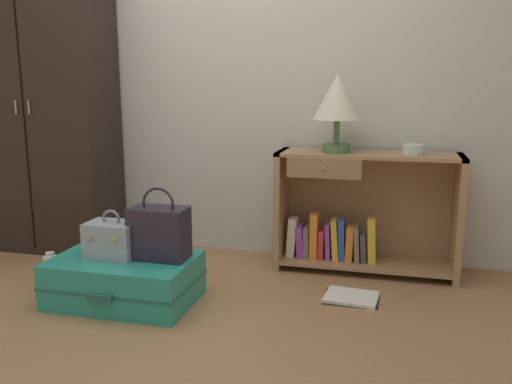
{
  "coord_description": "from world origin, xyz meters",
  "views": [
    {
      "loc": [
        1.12,
        -2.08,
        1.17
      ],
      "look_at": [
        0.35,
        0.88,
        0.55
      ],
      "focal_mm": 37.53,
      "sensor_mm": 36.0,
      "label": 1
    }
  ],
  "objects_px": {
    "open_book_on_floor": "(351,297)",
    "bookshelf": "(359,214)",
    "bowl": "(413,149)",
    "train_case": "(112,239)",
    "handbag": "(159,232)",
    "wardrobe": "(45,106)",
    "bottle": "(51,272)",
    "suitcase_large": "(125,280)",
    "table_lamp": "(338,100)"
  },
  "relations": [
    {
      "from": "bookshelf",
      "to": "bowl",
      "type": "height_order",
      "value": "bowl"
    },
    {
      "from": "suitcase_large",
      "to": "bowl",
      "type": "bearing_deg",
      "value": 29.0
    },
    {
      "from": "suitcase_large",
      "to": "train_case",
      "type": "height_order",
      "value": "train_case"
    },
    {
      "from": "train_case",
      "to": "bottle",
      "type": "relative_size",
      "value": 1.22
    },
    {
      "from": "suitcase_large",
      "to": "bottle",
      "type": "height_order",
      "value": "suitcase_large"
    },
    {
      "from": "handbag",
      "to": "bottle",
      "type": "distance_m",
      "value": 0.75
    },
    {
      "from": "suitcase_large",
      "to": "open_book_on_floor",
      "type": "relative_size",
      "value": 2.53
    },
    {
      "from": "bookshelf",
      "to": "open_book_on_floor",
      "type": "height_order",
      "value": "bookshelf"
    },
    {
      "from": "handbag",
      "to": "table_lamp",
      "type": "bearing_deg",
      "value": 41.98
    },
    {
      "from": "bookshelf",
      "to": "train_case",
      "type": "xyz_separation_m",
      "value": [
        -1.25,
        -0.85,
        -0.02
      ]
    },
    {
      "from": "bowl",
      "to": "bottle",
      "type": "relative_size",
      "value": 0.61
    },
    {
      "from": "table_lamp",
      "to": "train_case",
      "type": "distance_m",
      "value": 1.55
    },
    {
      "from": "table_lamp",
      "to": "train_case",
      "type": "bearing_deg",
      "value": -144.05
    },
    {
      "from": "suitcase_large",
      "to": "bottle",
      "type": "distance_m",
      "value": 0.5
    },
    {
      "from": "handbag",
      "to": "bowl",
      "type": "bearing_deg",
      "value": 30.99
    },
    {
      "from": "bookshelf",
      "to": "suitcase_large",
      "type": "relative_size",
      "value": 1.46
    },
    {
      "from": "bottle",
      "to": "suitcase_large",
      "type": "bearing_deg",
      "value": -6.25
    },
    {
      "from": "bookshelf",
      "to": "suitcase_large",
      "type": "height_order",
      "value": "bookshelf"
    },
    {
      "from": "bowl",
      "to": "open_book_on_floor",
      "type": "relative_size",
      "value": 0.44
    },
    {
      "from": "bookshelf",
      "to": "bowl",
      "type": "distance_m",
      "value": 0.52
    },
    {
      "from": "bowl",
      "to": "wardrobe",
      "type": "bearing_deg",
      "value": -179.22
    },
    {
      "from": "bowl",
      "to": "bookshelf",
      "type": "bearing_deg",
      "value": 176.01
    },
    {
      "from": "bottle",
      "to": "bookshelf",
      "type": "bearing_deg",
      "value": 25.31
    },
    {
      "from": "wardrobe",
      "to": "train_case",
      "type": "distance_m",
      "value": 1.39
    },
    {
      "from": "handbag",
      "to": "bottle",
      "type": "height_order",
      "value": "handbag"
    },
    {
      "from": "table_lamp",
      "to": "handbag",
      "type": "height_order",
      "value": "table_lamp"
    },
    {
      "from": "open_book_on_floor",
      "to": "bookshelf",
      "type": "bearing_deg",
      "value": 90.97
    },
    {
      "from": "wardrobe",
      "to": "handbag",
      "type": "distance_m",
      "value": 1.54
    },
    {
      "from": "bowl",
      "to": "open_book_on_floor",
      "type": "height_order",
      "value": "bowl"
    },
    {
      "from": "bowl",
      "to": "train_case",
      "type": "height_order",
      "value": "bowl"
    },
    {
      "from": "handbag",
      "to": "open_book_on_floor",
      "type": "bearing_deg",
      "value": 16.28
    },
    {
      "from": "wardrobe",
      "to": "suitcase_large",
      "type": "distance_m",
      "value": 1.55
    },
    {
      "from": "wardrobe",
      "to": "suitcase_large",
      "type": "xyz_separation_m",
      "value": [
        0.99,
        -0.8,
        -0.89
      ]
    },
    {
      "from": "wardrobe",
      "to": "train_case",
      "type": "bearing_deg",
      "value": -40.41
    },
    {
      "from": "table_lamp",
      "to": "train_case",
      "type": "relative_size",
      "value": 1.77
    },
    {
      "from": "bottle",
      "to": "open_book_on_floor",
      "type": "xyz_separation_m",
      "value": [
        1.7,
        0.29,
        -0.09
      ]
    },
    {
      "from": "bottle",
      "to": "bowl",
      "type": "bearing_deg",
      "value": 21.25
    },
    {
      "from": "wardrobe",
      "to": "suitcase_large",
      "type": "height_order",
      "value": "wardrobe"
    },
    {
      "from": "bookshelf",
      "to": "table_lamp",
      "type": "bearing_deg",
      "value": -163.71
    },
    {
      "from": "train_case",
      "to": "wardrobe",
      "type": "bearing_deg",
      "value": 139.59
    },
    {
      "from": "table_lamp",
      "to": "bowl",
      "type": "xyz_separation_m",
      "value": [
        0.46,
        0.02,
        -0.29
      ]
    },
    {
      "from": "bottle",
      "to": "open_book_on_floor",
      "type": "relative_size",
      "value": 0.73
    },
    {
      "from": "bookshelf",
      "to": "table_lamp",
      "type": "xyz_separation_m",
      "value": [
        -0.15,
        -0.04,
        0.71
      ]
    },
    {
      "from": "bottle",
      "to": "train_case",
      "type": "bearing_deg",
      "value": -6.26
    },
    {
      "from": "handbag",
      "to": "open_book_on_floor",
      "type": "relative_size",
      "value": 1.29
    },
    {
      "from": "bookshelf",
      "to": "open_book_on_floor",
      "type": "xyz_separation_m",
      "value": [
        0.01,
        -0.51,
        -0.35
      ]
    },
    {
      "from": "handbag",
      "to": "open_book_on_floor",
      "type": "distance_m",
      "value": 1.11
    },
    {
      "from": "bookshelf",
      "to": "handbag",
      "type": "xyz_separation_m",
      "value": [
        -1.0,
        -0.81,
        0.03
      ]
    },
    {
      "from": "table_lamp",
      "to": "bottle",
      "type": "bearing_deg",
      "value": -153.87
    },
    {
      "from": "bookshelf",
      "to": "suitcase_large",
      "type": "distance_m",
      "value": 1.48
    }
  ]
}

